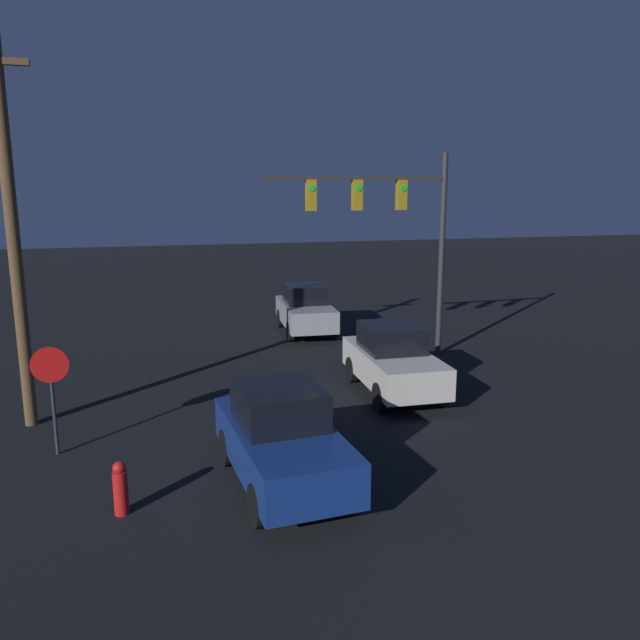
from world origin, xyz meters
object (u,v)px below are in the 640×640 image
(car_mid, at_px, (393,360))
(car_far, at_px, (305,310))
(fire_hydrant, at_px, (120,488))
(stop_sign, at_px, (51,380))
(utility_pole, at_px, (12,227))
(traffic_signal_mast, at_px, (393,219))
(car_near, at_px, (282,439))

(car_mid, relative_size, car_far, 0.99)
(fire_hydrant, bearing_deg, car_mid, 34.66)
(stop_sign, bearing_deg, utility_pole, 111.86)
(car_far, xyz_separation_m, utility_pole, (-8.41, -7.36, 3.61))
(utility_pole, distance_m, fire_hydrant, 6.63)
(stop_sign, distance_m, utility_pole, 3.60)
(traffic_signal_mast, height_order, fire_hydrant, traffic_signal_mast)
(traffic_signal_mast, xyz_separation_m, utility_pole, (-10.15, -3.19, 0.08))
(car_mid, bearing_deg, traffic_signal_mast, -108.46)
(stop_sign, bearing_deg, traffic_signal_mast, 28.78)
(traffic_signal_mast, bearing_deg, car_far, 112.59)
(car_far, bearing_deg, traffic_signal_mast, 116.69)
(car_near, xyz_separation_m, car_far, (3.50, 11.85, 0.00))
(traffic_signal_mast, distance_m, fire_hydrant, 12.01)
(car_far, bearing_deg, utility_pole, 45.26)
(car_far, relative_size, fire_hydrant, 4.35)
(car_near, height_order, car_mid, same)
(car_far, distance_m, fire_hydrant, 13.70)
(stop_sign, xyz_separation_m, utility_pole, (-0.78, 1.96, 2.92))
(car_far, height_order, traffic_signal_mast, traffic_signal_mast)
(car_mid, relative_size, stop_sign, 1.77)
(utility_pole, bearing_deg, traffic_signal_mast, 17.44)
(traffic_signal_mast, relative_size, utility_pole, 0.73)
(car_mid, bearing_deg, car_near, 50.36)
(car_near, relative_size, traffic_signal_mast, 0.63)
(car_near, relative_size, fire_hydrant, 4.35)
(stop_sign, distance_m, fire_hydrant, 3.34)
(car_near, xyz_separation_m, traffic_signal_mast, (5.23, 7.68, 3.53))
(car_near, height_order, fire_hydrant, car_near)
(stop_sign, xyz_separation_m, fire_hydrant, (1.33, -2.85, -1.13))
(stop_sign, relative_size, fire_hydrant, 2.44)
(car_mid, xyz_separation_m, utility_pole, (-8.87, 0.13, 3.61))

